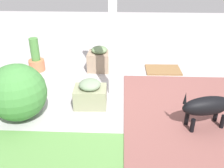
{
  "coord_description": "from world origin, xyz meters",
  "views": [
    {
      "loc": [
        0.23,
        3.51,
        2.01
      ],
      "look_at": [
        0.37,
        0.23,
        0.28
      ],
      "focal_mm": 41.01,
      "sensor_mm": 36.0,
      "label": 1
    }
  ],
  "objects_px": {
    "terracotta_pot_tall": "(36,59)",
    "doormat": "(163,70)",
    "stone_planter_mid": "(90,94)",
    "porch_pillar": "(113,18)",
    "stone_planter_nearest": "(100,59)",
    "dog": "(212,105)",
    "round_shrub": "(18,92)"
  },
  "relations": [
    {
      "from": "porch_pillar",
      "to": "terracotta_pot_tall",
      "type": "height_order",
      "value": "porch_pillar"
    },
    {
      "from": "terracotta_pot_tall",
      "to": "doormat",
      "type": "xyz_separation_m",
      "value": [
        -2.36,
        -0.09,
        -0.21
      ]
    },
    {
      "from": "terracotta_pot_tall",
      "to": "doormat",
      "type": "height_order",
      "value": "terracotta_pot_tall"
    },
    {
      "from": "stone_planter_nearest",
      "to": "stone_planter_mid",
      "type": "xyz_separation_m",
      "value": [
        0.03,
        1.24,
        -0.03
      ]
    },
    {
      "from": "doormat",
      "to": "terracotta_pot_tall",
      "type": "bearing_deg",
      "value": 2.1
    },
    {
      "from": "porch_pillar",
      "to": "round_shrub",
      "type": "relative_size",
      "value": 3.11
    },
    {
      "from": "stone_planter_mid",
      "to": "porch_pillar",
      "type": "bearing_deg",
      "value": -126.38
    },
    {
      "from": "porch_pillar",
      "to": "terracotta_pot_tall",
      "type": "relative_size",
      "value": 3.77
    },
    {
      "from": "doormat",
      "to": "round_shrub",
      "type": "bearing_deg",
      "value": 36.93
    },
    {
      "from": "stone_planter_nearest",
      "to": "terracotta_pot_tall",
      "type": "bearing_deg",
      "value": 2.97
    },
    {
      "from": "porch_pillar",
      "to": "dog",
      "type": "relative_size",
      "value": 2.89
    },
    {
      "from": "porch_pillar",
      "to": "dog",
      "type": "bearing_deg",
      "value": 145.99
    },
    {
      "from": "porch_pillar",
      "to": "stone_planter_nearest",
      "type": "bearing_deg",
      "value": -71.75
    },
    {
      "from": "terracotta_pot_tall",
      "to": "stone_planter_nearest",
      "type": "bearing_deg",
      "value": -177.03
    },
    {
      "from": "stone_planter_nearest",
      "to": "terracotta_pot_tall",
      "type": "height_order",
      "value": "terracotta_pot_tall"
    },
    {
      "from": "round_shrub",
      "to": "terracotta_pot_tall",
      "type": "relative_size",
      "value": 1.21
    },
    {
      "from": "stone_planter_mid",
      "to": "terracotta_pot_tall",
      "type": "bearing_deg",
      "value": -45.9
    },
    {
      "from": "round_shrub",
      "to": "stone_planter_mid",
      "type": "bearing_deg",
      "value": -160.29
    },
    {
      "from": "round_shrub",
      "to": "dog",
      "type": "bearing_deg",
      "value": 177.35
    },
    {
      "from": "stone_planter_nearest",
      "to": "round_shrub",
      "type": "relative_size",
      "value": 0.62
    },
    {
      "from": "stone_planter_mid",
      "to": "dog",
      "type": "xyz_separation_m",
      "value": [
        -1.56,
        0.44,
        0.13
      ]
    },
    {
      "from": "porch_pillar",
      "to": "terracotta_pot_tall",
      "type": "xyz_separation_m",
      "value": [
        1.45,
        -0.77,
        -0.95
      ]
    },
    {
      "from": "porch_pillar",
      "to": "dog",
      "type": "xyz_separation_m",
      "value": [
        -1.25,
        0.85,
        -0.85
      ]
    },
    {
      "from": "stone_planter_mid",
      "to": "doormat",
      "type": "distance_m",
      "value": 1.77
    },
    {
      "from": "porch_pillar",
      "to": "round_shrub",
      "type": "bearing_deg",
      "value": 31.35
    },
    {
      "from": "porch_pillar",
      "to": "round_shrub",
      "type": "xyz_separation_m",
      "value": [
        1.2,
        0.73,
        -0.8
      ]
    },
    {
      "from": "round_shrub",
      "to": "doormat",
      "type": "height_order",
      "value": "round_shrub"
    },
    {
      "from": "porch_pillar",
      "to": "stone_planter_mid",
      "type": "distance_m",
      "value": 1.11
    },
    {
      "from": "stone_planter_nearest",
      "to": "terracotta_pot_tall",
      "type": "relative_size",
      "value": 0.75
    },
    {
      "from": "stone_planter_nearest",
      "to": "dog",
      "type": "height_order",
      "value": "dog"
    },
    {
      "from": "stone_planter_mid",
      "to": "dog",
      "type": "bearing_deg",
      "value": 164.34
    },
    {
      "from": "round_shrub",
      "to": "doormat",
      "type": "xyz_separation_m",
      "value": [
        -2.12,
        -1.59,
        -0.36
      ]
    }
  ]
}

